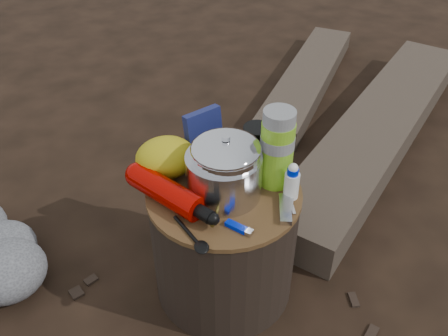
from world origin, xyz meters
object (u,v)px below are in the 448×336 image
object	(u,v)px
stump	(224,241)
travel_mug	(257,144)
camping_pot	(226,167)
fuel_bottle	(166,192)
thermos	(277,148)
log_main	(378,129)

from	to	relation	value
stump	travel_mug	xyz separation A→B (m)	(0.13, 0.11, 0.26)
camping_pot	fuel_bottle	world-z (taller)	camping_pot
fuel_bottle	thermos	bearing A→B (deg)	-33.91
log_main	fuel_bottle	xyz separation A→B (m)	(-1.04, -0.58, 0.36)
thermos	stump	bearing A→B (deg)	-178.51
stump	thermos	distance (m)	0.35
camping_pot	travel_mug	size ratio (longest dim) A/B	1.56
fuel_bottle	camping_pot	bearing A→B (deg)	-37.81
fuel_bottle	stump	bearing A→B (deg)	-34.78
travel_mug	camping_pot	bearing A→B (deg)	-136.86
camping_pot	thermos	distance (m)	0.15
camping_pot	travel_mug	bearing A→B (deg)	43.14
camping_pot	travel_mug	xyz separation A→B (m)	(0.13, 0.12, -0.03)
fuel_bottle	travel_mug	distance (m)	0.31
stump	log_main	xyz separation A→B (m)	(0.88, 0.58, -0.13)
fuel_bottle	log_main	bearing A→B (deg)	-5.33
camping_pot	travel_mug	distance (m)	0.18
travel_mug	log_main	bearing A→B (deg)	32.02
camping_pot	log_main	bearing A→B (deg)	33.87
log_main	travel_mug	distance (m)	0.96
stump	thermos	bearing A→B (deg)	1.49
fuel_bottle	thermos	world-z (taller)	thermos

